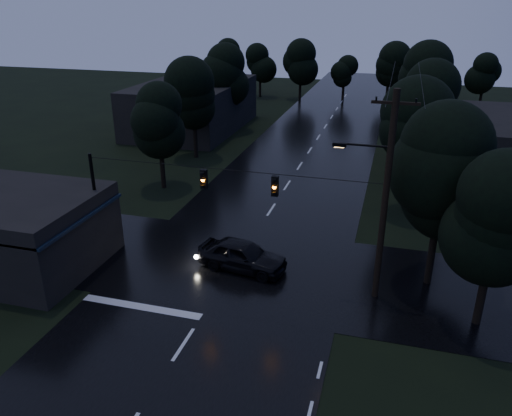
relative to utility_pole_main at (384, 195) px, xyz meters
The scene contains 17 objects.
main_road 21.06m from the utility_pole_main, 111.30° to the left, with size 12.00×120.00×0.02m, color black.
cross_street 9.14m from the utility_pole_main, behind, with size 60.00×9.00×0.02m, color black.
building_far_right 24.12m from the utility_pole_main, 74.01° to the left, with size 10.00×14.00×4.40m, color black.
building_far_left 36.15m from the utility_pole_main, 126.44° to the left, with size 10.00×16.00×5.00m, color black.
utility_pole_main is the anchor object (origin of this frame).
utility_pole_far 17.08m from the utility_pole_main, 87.00° to the left, with size 2.00×0.30×7.50m.
anchor_pole_left 15.08m from the utility_pole_main, behind, with size 0.18×0.18×6.00m, color black.
span_signals 6.85m from the utility_pole_main, behind, with size 15.00×0.37×1.12m.
tree_corner_near 3.35m from the utility_pole_main, 37.67° to the left, with size 4.48×4.48×9.44m.
tree_corner_far 4.70m from the utility_pole_main, 12.29° to the right, with size 3.92×3.92×8.26m.
tree_left_a 19.76m from the utility_pole_main, 146.16° to the left, with size 3.92×3.92×8.26m.
tree_left_b 25.50m from the utility_pole_main, 131.84° to the left, with size 4.20×4.20×8.85m.
tree_left_c 33.94m from the utility_pole_main, 121.27° to the left, with size 4.48×4.48×9.44m.
tree_right_a 11.12m from the utility_pole_main, 81.77° to the left, with size 4.20×4.20×8.85m.
tree_right_b 19.14m from the utility_pole_main, 83.42° to the left, with size 4.48×4.48×9.44m.
tree_right_c 29.16m from the utility_pole_main, 84.50° to the left, with size 4.76×4.76×10.03m.
car 8.26m from the utility_pole_main, behind, with size 1.93×4.80×1.64m, color black.
Camera 1 is at (7.58, -10.55, 13.43)m, focal length 35.00 mm.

